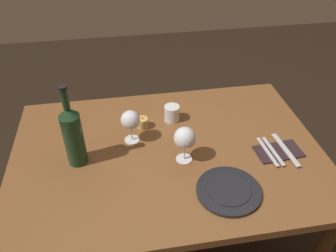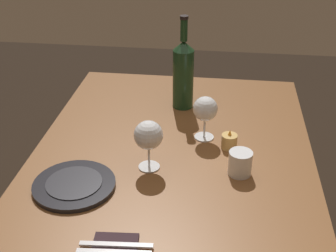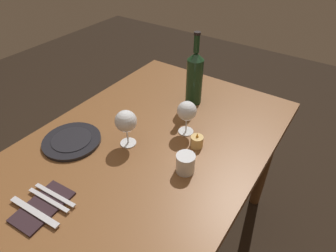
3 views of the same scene
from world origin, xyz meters
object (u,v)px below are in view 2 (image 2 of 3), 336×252
object	(u,v)px
dinner_plate	(74,185)
fork_inner	(114,252)
wine_bottle	(184,73)
fork_outer	(116,245)
votive_candle	(229,142)
wine_glass_right	(148,136)
wine_glass_left	(205,110)
water_tumbler	(240,164)

from	to	relation	value
dinner_plate	fork_inner	distance (m)	0.30
wine_bottle	fork_outer	size ratio (longest dim) A/B	1.96
votive_candle	wine_glass_right	bearing A→B (deg)	-59.10
wine_bottle	votive_candle	xyz separation A→B (m)	(0.28, 0.18, -0.11)
votive_candle	fork_outer	size ratio (longest dim) A/B	0.37
wine_bottle	dinner_plate	xyz separation A→B (m)	(0.55, -0.26, -0.13)
wine_bottle	wine_glass_left	bearing A→B (deg)	22.67
wine_bottle	water_tumbler	size ratio (longest dim) A/B	4.70
wine_glass_left	wine_glass_right	world-z (taller)	wine_glass_right
dinner_plate	fork_inner	size ratio (longest dim) A/B	1.32
wine_glass_right	fork_inner	size ratio (longest dim) A/B	0.88
water_tumbler	fork_outer	size ratio (longest dim) A/B	0.42
wine_bottle	fork_inner	xyz separation A→B (m)	(0.80, -0.09, -0.13)
wine_bottle	fork_inner	distance (m)	0.81
wine_glass_left	fork_inner	bearing A→B (deg)	-17.46
wine_bottle	votive_candle	size ratio (longest dim) A/B	5.27
wine_glass_right	dinner_plate	bearing A→B (deg)	-57.53
wine_bottle	fork_inner	size ratio (longest dim) A/B	1.96
votive_candle	fork_inner	bearing A→B (deg)	-27.07
water_tumbler	votive_candle	xyz separation A→B (m)	(-0.14, -0.03, -0.01)
water_tumbler	dinner_plate	distance (m)	0.49
votive_candle	dinner_plate	distance (m)	0.52
fork_inner	fork_outer	size ratio (longest dim) A/B	1.00
wine_glass_left	water_tumbler	xyz separation A→B (m)	(0.20, 0.12, -0.07)
dinner_plate	wine_glass_right	bearing A→B (deg)	122.47
votive_candle	fork_inner	world-z (taller)	votive_candle
wine_glass_left	dinner_plate	world-z (taller)	wine_glass_left
fork_outer	wine_bottle	bearing A→B (deg)	173.63
wine_glass_right	water_tumbler	world-z (taller)	wine_glass_right
dinner_plate	fork_inner	world-z (taller)	dinner_plate
wine_glass_left	wine_bottle	bearing A→B (deg)	-157.33
wine_glass_right	wine_bottle	distance (m)	0.43
water_tumbler	dinner_plate	bearing A→B (deg)	-74.86
wine_bottle	dinner_plate	distance (m)	0.62
wine_glass_right	wine_bottle	xyz separation A→B (m)	(-0.42, 0.06, 0.03)
dinner_plate	water_tumbler	bearing A→B (deg)	105.14
fork_inner	wine_glass_left	bearing A→B (deg)	162.54
votive_candle	fork_outer	xyz separation A→B (m)	(0.49, -0.27, -0.01)
wine_glass_right	fork_inner	xyz separation A→B (m)	(0.37, -0.02, -0.10)
water_tumbler	dinner_plate	size ratio (longest dim) A/B	0.31
wine_bottle	fork_inner	bearing A→B (deg)	-6.17
wine_glass_right	fork_inner	distance (m)	0.39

